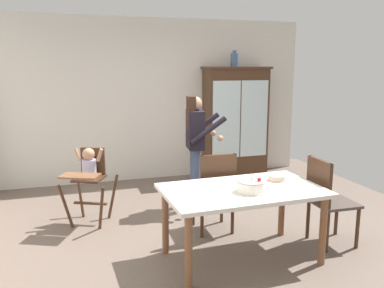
{
  "coord_description": "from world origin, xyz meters",
  "views": [
    {
      "loc": [
        -1.43,
        -4.1,
        1.94
      ],
      "look_at": [
        0.08,
        0.7,
        0.95
      ],
      "focal_mm": 37.8,
      "sensor_mm": 36.0,
      "label": 1
    }
  ],
  "objects_px": {
    "high_chair_with_toddler": "(89,172)",
    "serving_bowl": "(277,178)",
    "china_cabinet": "(235,122)",
    "dining_chair_right_end": "(326,196)",
    "adult_person": "(196,138)",
    "dining_chair_far_side": "(215,187)",
    "ceramic_vase": "(234,59)",
    "birthday_cake": "(251,186)",
    "dining_table": "(242,197)"
  },
  "relations": [
    {
      "from": "high_chair_with_toddler",
      "to": "dining_table",
      "type": "distance_m",
      "value": 2.0
    },
    {
      "from": "high_chair_with_toddler",
      "to": "birthday_cake",
      "type": "relative_size",
      "value": 3.39
    },
    {
      "from": "china_cabinet",
      "to": "ceramic_vase",
      "type": "distance_m",
      "value": 1.07
    },
    {
      "from": "china_cabinet",
      "to": "dining_chair_right_end",
      "type": "bearing_deg",
      "value": -94.0
    },
    {
      "from": "dining_table",
      "to": "dining_chair_right_end",
      "type": "relative_size",
      "value": 1.66
    },
    {
      "from": "ceramic_vase",
      "to": "dining_table",
      "type": "height_order",
      "value": "ceramic_vase"
    },
    {
      "from": "china_cabinet",
      "to": "birthday_cake",
      "type": "height_order",
      "value": "china_cabinet"
    },
    {
      "from": "birthday_cake",
      "to": "dining_chair_right_end",
      "type": "distance_m",
      "value": 1.0
    },
    {
      "from": "dining_chair_far_side",
      "to": "dining_table",
      "type": "bearing_deg",
      "value": 94.22
    },
    {
      "from": "ceramic_vase",
      "to": "dining_chair_right_end",
      "type": "bearing_deg",
      "value": -93.24
    },
    {
      "from": "adult_person",
      "to": "serving_bowl",
      "type": "height_order",
      "value": "adult_person"
    },
    {
      "from": "dining_chair_right_end",
      "to": "serving_bowl",
      "type": "bearing_deg",
      "value": 79.16
    },
    {
      "from": "china_cabinet",
      "to": "dining_chair_right_end",
      "type": "relative_size",
      "value": 1.99
    },
    {
      "from": "high_chair_with_toddler",
      "to": "dining_table",
      "type": "relative_size",
      "value": 0.6
    },
    {
      "from": "china_cabinet",
      "to": "adult_person",
      "type": "distance_m",
      "value": 1.79
    },
    {
      "from": "ceramic_vase",
      "to": "high_chair_with_toddler",
      "type": "distance_m",
      "value": 3.29
    },
    {
      "from": "china_cabinet",
      "to": "serving_bowl",
      "type": "xyz_separation_m",
      "value": [
        -0.74,
        -2.81,
        -0.19
      ]
    },
    {
      "from": "ceramic_vase",
      "to": "serving_bowl",
      "type": "height_order",
      "value": "ceramic_vase"
    },
    {
      "from": "adult_person",
      "to": "dining_table",
      "type": "xyz_separation_m",
      "value": [
        -0.03,
        -1.62,
        -0.32
      ]
    },
    {
      "from": "dining_table",
      "to": "china_cabinet",
      "type": "bearing_deg",
      "value": 67.92
    },
    {
      "from": "serving_bowl",
      "to": "dining_chair_far_side",
      "type": "relative_size",
      "value": 0.19
    },
    {
      "from": "high_chair_with_toddler",
      "to": "dining_chair_far_side",
      "type": "xyz_separation_m",
      "value": [
        1.37,
        -0.75,
        -0.1
      ]
    },
    {
      "from": "serving_bowl",
      "to": "adult_person",
      "type": "bearing_deg",
      "value": 106.41
    },
    {
      "from": "dining_table",
      "to": "serving_bowl",
      "type": "distance_m",
      "value": 0.5
    },
    {
      "from": "high_chair_with_toddler",
      "to": "dining_chair_far_side",
      "type": "bearing_deg",
      "value": -4.37
    },
    {
      "from": "serving_bowl",
      "to": "china_cabinet",
      "type": "bearing_deg",
      "value": 75.25
    },
    {
      "from": "adult_person",
      "to": "serving_bowl",
      "type": "xyz_separation_m",
      "value": [
        0.43,
        -1.46,
        -0.2
      ]
    },
    {
      "from": "high_chair_with_toddler",
      "to": "birthday_cake",
      "type": "xyz_separation_m",
      "value": [
        1.43,
        -1.55,
        0.14
      ]
    },
    {
      "from": "adult_person",
      "to": "birthday_cake",
      "type": "distance_m",
      "value": 1.74
    },
    {
      "from": "china_cabinet",
      "to": "dining_chair_far_side",
      "type": "relative_size",
      "value": 1.99
    },
    {
      "from": "dining_table",
      "to": "serving_bowl",
      "type": "bearing_deg",
      "value": 18.85
    },
    {
      "from": "birthday_cake",
      "to": "serving_bowl",
      "type": "relative_size",
      "value": 1.56
    },
    {
      "from": "high_chair_with_toddler",
      "to": "serving_bowl",
      "type": "relative_size",
      "value": 5.28
    },
    {
      "from": "china_cabinet",
      "to": "high_chair_with_toddler",
      "type": "distance_m",
      "value": 3.03
    },
    {
      "from": "dining_table",
      "to": "dining_chair_right_end",
      "type": "bearing_deg",
      "value": 2.22
    },
    {
      "from": "adult_person",
      "to": "serving_bowl",
      "type": "distance_m",
      "value": 1.53
    },
    {
      "from": "birthday_cake",
      "to": "ceramic_vase",
      "type": "bearing_deg",
      "value": 69.93
    },
    {
      "from": "china_cabinet",
      "to": "ceramic_vase",
      "type": "relative_size",
      "value": 7.06
    },
    {
      "from": "china_cabinet",
      "to": "adult_person",
      "type": "relative_size",
      "value": 1.25
    },
    {
      "from": "china_cabinet",
      "to": "dining_chair_right_end",
      "type": "height_order",
      "value": "china_cabinet"
    },
    {
      "from": "birthday_cake",
      "to": "dining_chair_right_end",
      "type": "height_order",
      "value": "dining_chair_right_end"
    },
    {
      "from": "china_cabinet",
      "to": "birthday_cake",
      "type": "distance_m",
      "value": 3.3
    },
    {
      "from": "adult_person",
      "to": "dining_chair_far_side",
      "type": "xyz_separation_m",
      "value": [
        -0.06,
        -0.94,
        -0.41
      ]
    },
    {
      "from": "serving_bowl",
      "to": "dining_chair_right_end",
      "type": "xyz_separation_m",
      "value": [
        0.54,
        -0.12,
        -0.21
      ]
    },
    {
      "from": "china_cabinet",
      "to": "high_chair_with_toddler",
      "type": "bearing_deg",
      "value": -149.44
    },
    {
      "from": "high_chair_with_toddler",
      "to": "birthday_cake",
      "type": "bearing_deg",
      "value": -22.65
    },
    {
      "from": "dining_chair_far_side",
      "to": "ceramic_vase",
      "type": "bearing_deg",
      "value": -115.69
    },
    {
      "from": "adult_person",
      "to": "dining_chair_far_side",
      "type": "height_order",
      "value": "adult_person"
    },
    {
      "from": "ceramic_vase",
      "to": "high_chair_with_toddler",
      "type": "bearing_deg",
      "value": -149.0
    },
    {
      "from": "dining_table",
      "to": "birthday_cake",
      "type": "relative_size",
      "value": 5.69
    }
  ]
}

